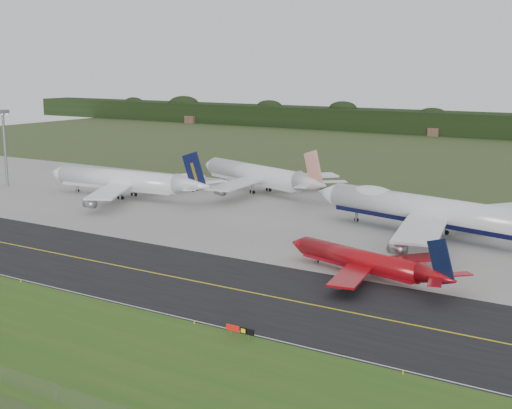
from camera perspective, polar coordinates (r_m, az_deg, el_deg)
The scene contains 16 objects.
ground at distance 122.60m, azimuth -0.71°, elevation -6.29°, with size 600.00×600.00×0.00m, color #394821.
grass_verge at distance 96.95m, azimuth -12.31°, elevation -11.40°, with size 400.00×30.00×0.01m, color #2B5619.
taxiway at distance 119.42m, azimuth -1.76°, elevation -6.77°, with size 400.00×32.00×0.02m, color black.
apron at distance 166.20m, azimuth 8.94°, elevation -1.76°, with size 400.00×78.00×0.01m, color gray.
taxiway_centreline at distance 119.42m, azimuth -1.76°, elevation -6.77°, with size 400.00×0.40×0.00m, color gold.
taxiway_edge_line at distance 107.65m, azimuth -6.45°, elevation -8.87°, with size 400.00×0.25×0.00m, color silver.
perimeter_fence at distance 88.61m, azimuth -18.39°, elevation -13.19°, with size 320.00×0.10×320.00m.
jet_ba_747 at distance 158.71m, azimuth 13.88°, elevation -0.51°, with size 64.50×52.58×16.34m.
jet_red_737 at distance 126.97m, azimuth 8.89°, elevation -4.55°, with size 35.53×28.38×9.72m.
jet_navy_gold at distance 202.12m, azimuth -10.32°, elevation 1.86°, with size 55.75×48.49×14.38m.
jet_star_tail at distance 207.23m, azimuth 0.34°, elevation 2.32°, with size 54.09×43.93×14.69m.
floodlight_mast at distance 229.72m, azimuth -19.52°, elevation 5.35°, with size 2.89×2.89×23.28m.
taxiway_sign at distance 98.94m, azimuth -1.29°, elevation -10.00°, with size 4.56×0.18×1.52m.
edge_marker_left at distance 129.37m, azimuth -18.30°, elevation -5.82°, with size 0.16×0.16×0.50m, color yellow.
edge_marker_center at distance 104.37m, azimuth -4.96°, elevation -9.37°, with size 0.16×0.16×0.50m, color yellow.
edge_marker_right at distance 90.11m, azimuth 11.68°, elevation -13.00°, with size 0.16×0.16×0.50m, color yellow.
Camera 1 is at (63.91, -97.94, 36.79)m, focal length 50.00 mm.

